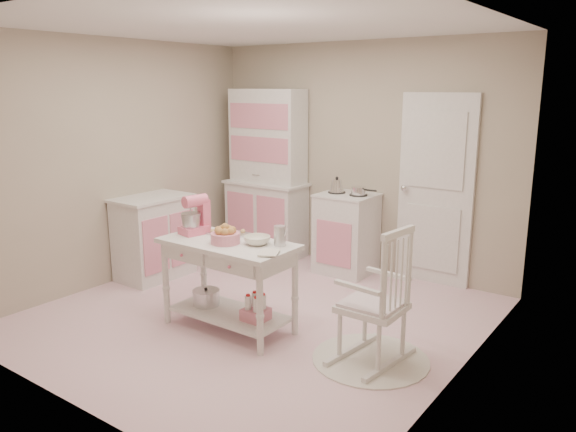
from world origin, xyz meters
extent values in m
plane|color=pink|center=(0.00, 0.00, 0.00)|extent=(3.80, 3.80, 0.00)
cube|color=white|center=(0.00, 0.00, 2.60)|extent=(3.80, 3.80, 0.04)
cube|color=#B6A994|center=(0.00, 1.90, 1.30)|extent=(3.80, 0.04, 2.60)
cube|color=#B6A994|center=(0.00, -1.90, 1.30)|extent=(3.80, 0.04, 2.60)
cube|color=#B6A994|center=(-1.90, 0.00, 1.30)|extent=(0.04, 3.80, 2.60)
cube|color=#B6A994|center=(1.90, 0.00, 1.30)|extent=(0.04, 3.80, 2.60)
cube|color=white|center=(0.95, 1.87, 1.02)|extent=(0.82, 0.05, 2.04)
cube|color=white|center=(-1.18, 1.66, 1.04)|extent=(1.06, 0.50, 2.08)
cube|color=white|center=(0.02, 1.61, 0.46)|extent=(0.62, 0.57, 0.92)
cube|color=white|center=(-1.63, 0.20, 0.46)|extent=(0.54, 0.84, 0.92)
cylinder|color=white|center=(1.27, -0.16, 0.01)|extent=(0.92, 0.92, 0.01)
cube|color=white|center=(1.27, -0.16, 0.55)|extent=(0.56, 0.77, 1.10)
cube|color=white|center=(-0.02, -0.35, 0.40)|extent=(1.20, 0.60, 0.80)
cube|color=#EF6587|center=(-0.44, -0.33, 0.97)|extent=(0.26, 0.32, 0.34)
cube|color=silver|center=(-0.17, -0.17, 0.81)|extent=(0.34, 0.24, 0.02)
cylinder|color=pink|center=(0.00, -0.40, 0.85)|extent=(0.25, 0.25, 0.09)
imported|color=white|center=(0.24, -0.27, 0.84)|extent=(0.23, 0.23, 0.07)
cylinder|color=silver|center=(0.42, -0.19, 0.89)|extent=(0.10, 0.10, 0.17)
imported|color=white|center=(0.43, -0.47, 0.81)|extent=(0.22, 0.25, 0.02)
camera|label=1|loc=(3.11, -3.81, 2.10)|focal=35.00mm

